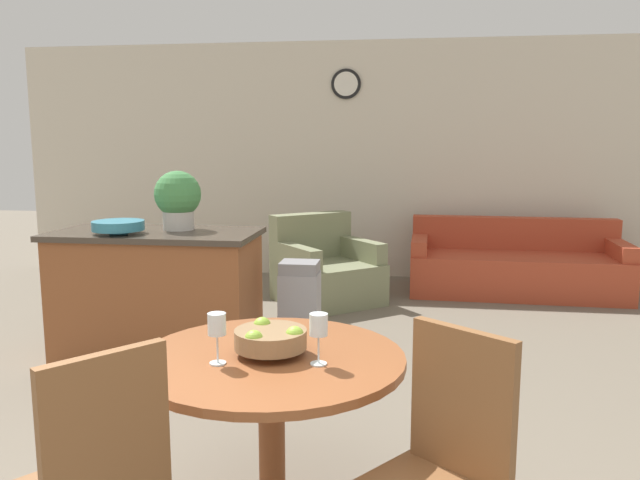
{
  "coord_description": "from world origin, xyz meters",
  "views": [
    {
      "loc": [
        0.63,
        -1.27,
        1.56
      ],
      "look_at": [
        0.07,
        2.75,
        0.92
      ],
      "focal_mm": 35.0,
      "sensor_mm": 36.0,
      "label": 1
    }
  ],
  "objects_px": {
    "dining_chair_near_right": "(440,466)",
    "trash_bin": "(300,310)",
    "wine_glass_right": "(319,327)",
    "kitchen_island": "(158,295)",
    "dining_chair_near_left": "(94,479)",
    "dining_table": "(271,394)",
    "teal_bowl": "(118,226)",
    "wine_glass_left": "(217,327)",
    "potted_plant": "(178,198)",
    "fruit_bowl": "(271,338)",
    "couch": "(515,268)",
    "armchair": "(325,273)"
  },
  "relations": [
    {
      "from": "dining_chair_near_right",
      "to": "trash_bin",
      "type": "bearing_deg",
      "value": -31.42
    },
    {
      "from": "wine_glass_right",
      "to": "trash_bin",
      "type": "relative_size",
      "value": 0.28
    },
    {
      "from": "kitchen_island",
      "to": "trash_bin",
      "type": "height_order",
      "value": "kitchen_island"
    },
    {
      "from": "dining_chair_near_left",
      "to": "wine_glass_right",
      "type": "distance_m",
      "value": 0.91
    },
    {
      "from": "dining_table",
      "to": "teal_bowl",
      "type": "height_order",
      "value": "teal_bowl"
    },
    {
      "from": "dining_table",
      "to": "trash_bin",
      "type": "bearing_deg",
      "value": 96.65
    },
    {
      "from": "wine_glass_left",
      "to": "potted_plant",
      "type": "xyz_separation_m",
      "value": [
        -0.92,
        2.06,
        0.3
      ]
    },
    {
      "from": "dining_table",
      "to": "wine_glass_right",
      "type": "xyz_separation_m",
      "value": [
        0.2,
        -0.08,
        0.31
      ]
    },
    {
      "from": "dining_chair_near_right",
      "to": "potted_plant",
      "type": "height_order",
      "value": "potted_plant"
    },
    {
      "from": "fruit_bowl",
      "to": "wine_glass_left",
      "type": "height_order",
      "value": "wine_glass_left"
    },
    {
      "from": "dining_chair_near_left",
      "to": "fruit_bowl",
      "type": "height_order",
      "value": "dining_chair_near_left"
    },
    {
      "from": "wine_glass_left",
      "to": "couch",
      "type": "xyz_separation_m",
      "value": [
        1.83,
        4.39,
        -0.6
      ]
    },
    {
      "from": "dining_chair_near_left",
      "to": "dining_chair_near_right",
      "type": "height_order",
      "value": "same"
    },
    {
      "from": "wine_glass_right",
      "to": "kitchen_island",
      "type": "bearing_deg",
      "value": 127.09
    },
    {
      "from": "wine_glass_right",
      "to": "kitchen_island",
      "type": "distance_m",
      "value": 2.42
    },
    {
      "from": "dining_chair_near_left",
      "to": "dining_chair_near_right",
      "type": "relative_size",
      "value": 1.0
    },
    {
      "from": "dining_chair_near_right",
      "to": "potted_plant",
      "type": "bearing_deg",
      "value": -14.66
    },
    {
      "from": "trash_bin",
      "to": "dining_chair_near_left",
      "type": "bearing_deg",
      "value": -93.92
    },
    {
      "from": "dining_chair_near_left",
      "to": "wine_glass_left",
      "type": "height_order",
      "value": "dining_chair_near_left"
    },
    {
      "from": "dining_chair_near_left",
      "to": "couch",
      "type": "distance_m",
      "value": 5.34
    },
    {
      "from": "trash_bin",
      "to": "couch",
      "type": "height_order",
      "value": "couch"
    },
    {
      "from": "armchair",
      "to": "wine_glass_left",
      "type": "bearing_deg",
      "value": -127.87
    },
    {
      "from": "dining_chair_near_right",
      "to": "fruit_bowl",
      "type": "distance_m",
      "value": 0.82
    },
    {
      "from": "armchair",
      "to": "dining_table",
      "type": "bearing_deg",
      "value": -125.03
    },
    {
      "from": "dining_chair_near_right",
      "to": "kitchen_island",
      "type": "height_order",
      "value": "dining_chair_near_right"
    },
    {
      "from": "dining_chair_near_right",
      "to": "teal_bowl",
      "type": "bearing_deg",
      "value": -6.44
    },
    {
      "from": "dining_chair_near_left",
      "to": "kitchen_island",
      "type": "xyz_separation_m",
      "value": [
        -0.82,
        2.47,
        -0.05
      ]
    },
    {
      "from": "kitchen_island",
      "to": "potted_plant",
      "type": "bearing_deg",
      "value": 37.5
    },
    {
      "from": "kitchen_island",
      "to": "dining_chair_near_right",
      "type": "bearing_deg",
      "value": -49.96
    },
    {
      "from": "dining_chair_near_left",
      "to": "wine_glass_right",
      "type": "bearing_deg",
      "value": -8.93
    },
    {
      "from": "fruit_bowl",
      "to": "teal_bowl",
      "type": "relative_size",
      "value": 0.82
    },
    {
      "from": "wine_glass_left",
      "to": "teal_bowl",
      "type": "height_order",
      "value": "teal_bowl"
    },
    {
      "from": "fruit_bowl",
      "to": "potted_plant",
      "type": "relative_size",
      "value": 0.68
    },
    {
      "from": "teal_bowl",
      "to": "armchair",
      "type": "bearing_deg",
      "value": 59.09
    },
    {
      "from": "dining_chair_near_right",
      "to": "wine_glass_left",
      "type": "height_order",
      "value": "dining_chair_near_right"
    },
    {
      "from": "dining_chair_near_left",
      "to": "fruit_bowl",
      "type": "relative_size",
      "value": 3.34
    },
    {
      "from": "fruit_bowl",
      "to": "wine_glass_left",
      "type": "distance_m",
      "value": 0.23
    },
    {
      "from": "teal_bowl",
      "to": "dining_chair_near_right",
      "type": "bearing_deg",
      "value": -45.11
    },
    {
      "from": "dining_table",
      "to": "wine_glass_right",
      "type": "distance_m",
      "value": 0.38
    },
    {
      "from": "dining_chair_near_right",
      "to": "trash_bin",
      "type": "xyz_separation_m",
      "value": [
        -0.88,
        2.44,
        -0.17
      ]
    },
    {
      "from": "wine_glass_right",
      "to": "teal_bowl",
      "type": "bearing_deg",
      "value": 133.07
    },
    {
      "from": "potted_plant",
      "to": "trash_bin",
      "type": "relative_size",
      "value": 0.59
    },
    {
      "from": "dining_chair_near_right",
      "to": "fruit_bowl",
      "type": "bearing_deg",
      "value": 5.91
    },
    {
      "from": "couch",
      "to": "armchair",
      "type": "relative_size",
      "value": 1.8
    },
    {
      "from": "dining_table",
      "to": "armchair",
      "type": "relative_size",
      "value": 0.89
    },
    {
      "from": "teal_bowl",
      "to": "couch",
      "type": "distance_m",
      "value": 4.1
    },
    {
      "from": "trash_bin",
      "to": "wine_glass_right",
      "type": "bearing_deg",
      "value": -78.19
    },
    {
      "from": "dining_chair_near_left",
      "to": "kitchen_island",
      "type": "bearing_deg",
      "value": 56.99
    },
    {
      "from": "kitchen_island",
      "to": "teal_bowl",
      "type": "xyz_separation_m",
      "value": [
        -0.2,
        -0.15,
        0.52
      ]
    },
    {
      "from": "dining_table",
      "to": "potted_plant",
      "type": "relative_size",
      "value": 2.54
    }
  ]
}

